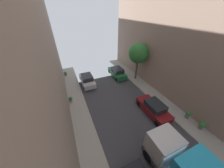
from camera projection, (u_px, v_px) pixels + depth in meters
sidewalk_right at (224, 154)px, 9.41m from camera, size 2.00×44.00×0.15m
parked_car_left_3 at (87, 80)px, 17.90m from camera, size 1.78×4.20×1.57m
parked_car_right_2 at (154, 108)px, 12.83m from camera, size 1.78×4.20×1.57m
parked_car_right_3 at (117, 72)px, 19.95m from camera, size 1.78×4.20×1.57m
street_tree_1 at (139, 54)px, 17.03m from camera, size 2.98×2.98×5.81m
potted_plant_0 at (202, 125)px, 11.07m from camera, size 0.56×0.56×0.89m
potted_plant_1 at (65, 73)px, 20.00m from camera, size 0.49×0.49×0.74m
potted_plant_3 at (188, 114)px, 12.20m from camera, size 0.47×0.47×0.87m
potted_plant_5 at (71, 99)px, 14.38m from camera, size 0.47×0.47×0.72m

